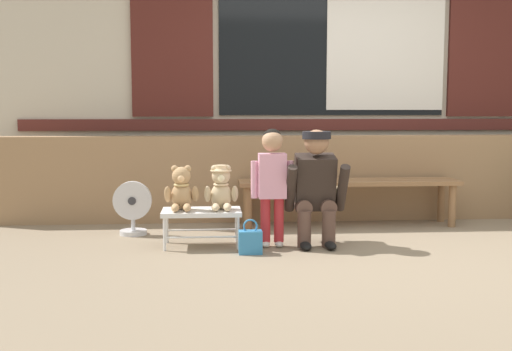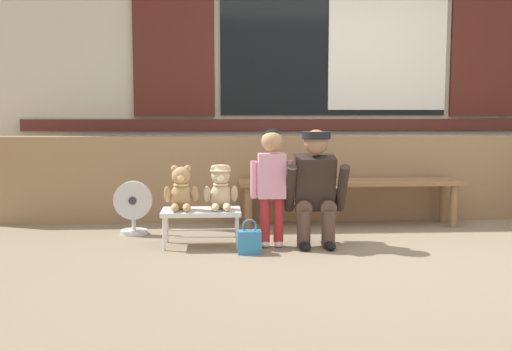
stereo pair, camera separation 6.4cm
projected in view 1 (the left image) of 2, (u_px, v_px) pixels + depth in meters
The scene contains 11 objects.
ground_plane at pixel (375, 250), 4.93m from camera, with size 60.00×60.00×0.00m, color #84725B.
brick_low_wall at pixel (339, 177), 6.30m from camera, with size 6.96×0.25×0.85m, color #997551.
shop_facade at pixel (331, 48), 6.67m from camera, with size 7.10×0.26×3.53m.
wooden_bench_long at pixel (348, 187), 5.94m from camera, with size 2.10×0.40×0.44m.
small_display_bench at pixel (202, 214), 5.05m from camera, with size 0.64×0.36×0.30m.
teddy_bear_plain at pixel (181, 190), 5.02m from camera, with size 0.28×0.26×0.36m.
teddy_bear_with_hat at pixel (221, 188), 5.04m from camera, with size 0.28×0.27×0.36m.
child_standing at pixel (272, 174), 5.00m from camera, with size 0.35×0.18×0.96m.
adult_crouching at pixel (316, 187), 5.07m from camera, with size 0.50×0.49×0.95m.
handbag_on_ground at pixel (250, 241), 4.80m from camera, with size 0.18×0.11×0.27m.
floor_fan at pixel (133, 208), 5.51m from camera, with size 0.34×0.24×0.48m.
Camera 1 is at (-1.31, -4.75, 1.11)m, focal length 43.69 mm.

